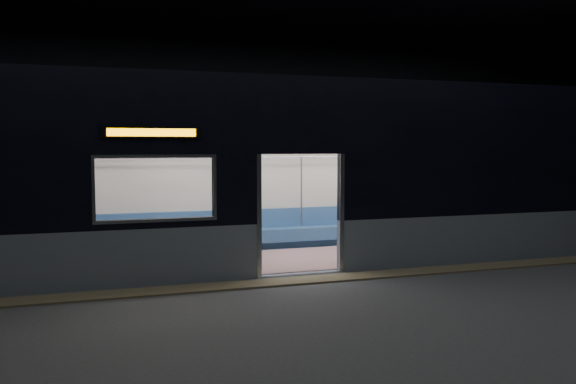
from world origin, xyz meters
TOP-DOWN VIEW (x-y plane):
  - station_floor at (0.00, 0.00)m, footprint 24.00×14.00m
  - station_envelope at (0.00, 0.00)m, footprint 24.00×14.00m
  - tactile_strip at (0.00, 0.55)m, footprint 22.80×0.50m
  - metro_car at (-0.00, 2.54)m, footprint 18.00×3.04m
  - passenger at (2.91, 3.55)m, footprint 0.40×0.66m
  - handbag at (2.91, 3.34)m, footprint 0.29×0.26m
  - transit_map at (4.39, 3.85)m, footprint 0.99×0.03m

SIDE VIEW (x-z plane):
  - station_floor at x=0.00m, z-range -0.01..0.00m
  - tactile_strip at x=0.00m, z-range 0.00..0.03m
  - handbag at x=2.91m, z-range 0.60..0.72m
  - passenger at x=2.91m, z-range 0.12..1.43m
  - transit_map at x=4.39m, z-range 1.15..1.79m
  - metro_car at x=0.00m, z-range 0.17..3.52m
  - station_envelope at x=0.00m, z-range 1.16..6.16m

